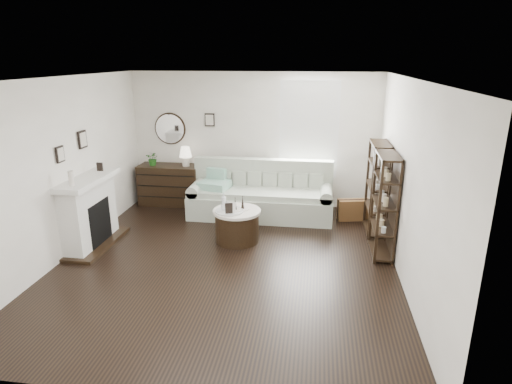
% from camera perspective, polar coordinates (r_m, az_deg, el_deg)
% --- Properties ---
extents(room, '(5.50, 5.50, 5.50)m').
position_cam_1_polar(room, '(8.56, 4.57, 8.32)').
color(room, black).
rests_on(room, ground).
extents(fireplace, '(0.50, 1.40, 1.84)m').
position_cam_1_polar(fireplace, '(7.43, -21.23, -2.76)').
color(fireplace, silver).
rests_on(fireplace, ground).
extents(shelf_unit_far, '(0.30, 0.80, 1.60)m').
position_cam_1_polar(shelf_unit_far, '(7.67, 15.82, 0.49)').
color(shelf_unit_far, black).
rests_on(shelf_unit_far, ground).
extents(shelf_unit_near, '(0.30, 0.80, 1.60)m').
position_cam_1_polar(shelf_unit_near, '(6.82, 16.73, -1.71)').
color(shelf_unit_near, black).
rests_on(shelf_unit_near, ground).
extents(sofa, '(2.73, 0.94, 1.06)m').
position_cam_1_polar(sofa, '(8.31, 0.69, -0.78)').
color(sofa, '#AAB3A0').
rests_on(sofa, ground).
extents(quilt, '(0.64, 0.56, 0.14)m').
position_cam_1_polar(quilt, '(8.26, -5.57, 0.95)').
color(quilt, '#299968').
rests_on(quilt, sofa).
extents(suitcase, '(0.63, 0.32, 0.40)m').
position_cam_1_polar(suitcase, '(8.32, 12.87, -2.32)').
color(suitcase, brown).
rests_on(suitcase, ground).
extents(dresser, '(1.25, 0.54, 0.83)m').
position_cam_1_polar(dresser, '(9.10, -11.37, 0.96)').
color(dresser, black).
rests_on(dresser, ground).
extents(table_lamp, '(0.32, 0.32, 0.40)m').
position_cam_1_polar(table_lamp, '(8.83, -9.37, 4.70)').
color(table_lamp, white).
rests_on(table_lamp, dresser).
extents(potted_plant, '(0.28, 0.25, 0.29)m').
position_cam_1_polar(potted_plant, '(9.02, -13.58, 4.37)').
color(potted_plant, '#22601B').
rests_on(potted_plant, dresser).
extents(drum_table, '(0.79, 0.79, 0.55)m').
position_cam_1_polar(drum_table, '(7.17, -2.54, -4.46)').
color(drum_table, black).
rests_on(drum_table, ground).
extents(pedestal_table, '(0.48, 0.48, 0.57)m').
position_cam_1_polar(pedestal_table, '(7.02, -3.56, -2.84)').
color(pedestal_table, silver).
rests_on(pedestal_table, ground).
extents(eiffel_drum, '(0.14, 0.14, 0.21)m').
position_cam_1_polar(eiffel_drum, '(7.08, -1.80, -1.49)').
color(eiffel_drum, black).
rests_on(eiffel_drum, drum_table).
extents(bottle_drum, '(0.07, 0.07, 0.31)m').
position_cam_1_polar(bottle_drum, '(6.98, -4.32, -1.37)').
color(bottle_drum, silver).
rests_on(bottle_drum, drum_table).
extents(card_frame_drum, '(0.16, 0.07, 0.20)m').
position_cam_1_polar(card_frame_drum, '(6.87, -3.34, -2.17)').
color(card_frame_drum, white).
rests_on(card_frame_drum, drum_table).
extents(eiffel_ped, '(0.13, 0.13, 0.20)m').
position_cam_1_polar(eiffel_ped, '(6.98, -2.79, -1.66)').
color(eiffel_ped, black).
rests_on(eiffel_ped, pedestal_table).
extents(flask_ped, '(0.12, 0.12, 0.23)m').
position_cam_1_polar(flask_ped, '(7.00, -4.22, -1.48)').
color(flask_ped, silver).
rests_on(flask_ped, pedestal_table).
extents(card_frame_ped, '(0.14, 0.09, 0.17)m').
position_cam_1_polar(card_frame_ped, '(6.85, -3.63, -2.17)').
color(card_frame_ped, black).
rests_on(card_frame_ped, pedestal_table).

